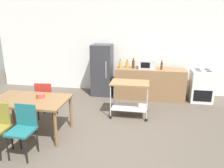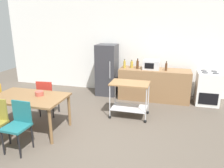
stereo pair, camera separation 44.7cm
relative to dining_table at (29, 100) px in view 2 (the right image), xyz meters
The scene contains 15 objects.
ground_plane 1.59m from the dining_table, ahead, with size 12.00×12.00×0.00m, color brown.
back_wall 3.54m from the dining_table, 65.35° to the left, with size 8.40×0.12×2.90m, color white.
kitchen_counter 3.46m from the dining_table, 47.33° to the left, with size 2.00×0.64×0.90m, color olive.
dining_table is the anchor object (origin of this frame).
chair_red 0.74m from the dining_table, 93.04° to the left, with size 0.44×0.44×0.89m.
chair_teal 0.75m from the dining_table, 69.89° to the right, with size 0.41×0.41×0.89m.
stove_oven 4.58m from the dining_table, 34.01° to the left, with size 0.60×0.61×0.92m.
refrigerator 2.79m from the dining_table, 71.35° to the left, with size 0.60×0.63×1.55m.
kitchen_cart 2.23m from the dining_table, 32.60° to the left, with size 0.91×0.57×0.85m.
bottle_soy_sauce 2.90m from the dining_table, 59.33° to the left, with size 0.07×0.07×0.26m.
bottle_vinegar 3.09m from the dining_table, 57.20° to the left, with size 0.08×0.08×0.23m.
bottle_sesame_oil 3.13m from the dining_table, 53.61° to the left, with size 0.08×0.08×0.29m.
microwave 3.39m from the dining_table, 48.55° to the left, with size 0.46×0.35×0.26m.
bottle_sparkling_water 3.63m from the dining_table, 42.97° to the left, with size 0.06×0.06×0.26m.
fruit_bowl 0.24m from the dining_table, 30.94° to the left, with size 0.17×0.17×0.09m, color #B24C3F.
Camera 2 is at (1.29, -3.49, 2.26)m, focal length 34.53 mm.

